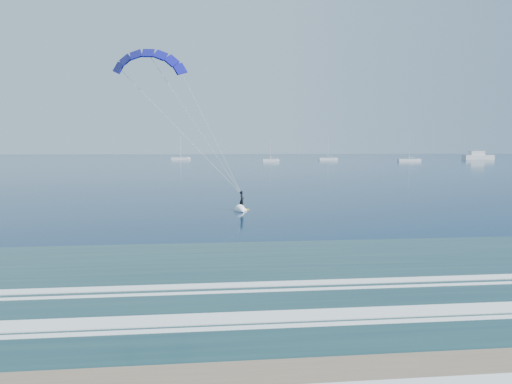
{
  "coord_description": "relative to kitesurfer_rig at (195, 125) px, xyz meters",
  "views": [
    {
      "loc": [
        -2.44,
        -10.64,
        6.24
      ],
      "look_at": [
        1.54,
        27.45,
        2.53
      ],
      "focal_mm": 32.0,
      "sensor_mm": 36.0,
      "label": 1
    }
  ],
  "objects": [
    {
      "name": "sailboat_1",
      "position": [
        -13.42,
        200.7,
        -7.71
      ],
      "size": [
        9.43,
        2.4,
        12.62
      ],
      "color": "silver",
      "rests_on": "ground"
    },
    {
      "name": "kitesurfer_rig",
      "position": [
        0.0,
        0.0,
        0.0
      ],
      "size": [
        13.7,
        5.49,
        16.09
      ],
      "color": "gold",
      "rests_on": "ground"
    },
    {
      "name": "sailboat_3",
      "position": [
        61.9,
        183.91,
        -7.71
      ],
      "size": [
        9.27,
        2.4,
        12.58
      ],
      "color": "silver",
      "rests_on": "ground"
    },
    {
      "name": "sailboat_2",
      "position": [
        29.38,
        162.69,
        -7.72
      ],
      "size": [
        7.19,
        2.4,
        10.18
      ],
      "color": "silver",
      "rests_on": "ground"
    },
    {
      "name": "sailboat_4",
      "position": [
        92.86,
        157.25,
        -7.7
      ],
      "size": [
        10.42,
        2.4,
        13.88
      ],
      "color": "silver",
      "rests_on": "ground"
    },
    {
      "name": "motor_yacht",
      "position": [
        146.89,
        190.6,
        -6.62
      ],
      "size": [
        16.31,
        4.35,
        6.57
      ],
      "color": "silver",
      "rests_on": "ground"
    }
  ]
}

